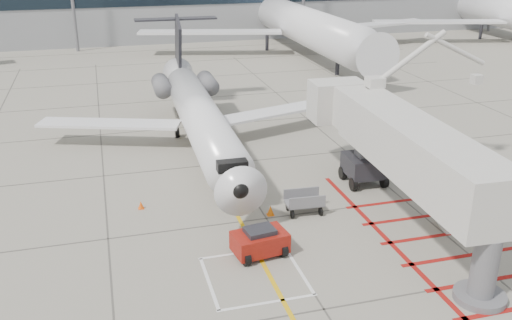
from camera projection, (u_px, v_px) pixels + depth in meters
name	position (u px, v px, depth m)	size (l,w,h in m)	color
ground_plane	(291.00, 258.00, 25.98)	(260.00, 260.00, 0.00)	gray
regional_jet	(205.00, 105.00, 35.94)	(22.46, 28.32, 7.42)	white
jet_bridge	(415.00, 161.00, 27.28)	(8.57, 18.09, 7.23)	beige
pushback_tug	(260.00, 241.00, 25.99)	(2.43, 1.52, 1.42)	maroon
baggage_cart	(304.00, 202.00, 29.94)	(1.95, 1.23, 1.23)	slate
ground_power_unit	(466.00, 210.00, 28.37)	(2.44, 1.43, 1.93)	silver
cone_nose	(141.00, 205.00, 30.54)	(0.32, 0.32, 0.44)	#ED530C
cone_side	(270.00, 210.00, 29.83)	(0.39, 0.39, 0.53)	#DE620B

